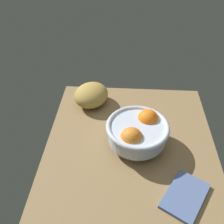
# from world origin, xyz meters

# --- Properties ---
(ground_plane) EXTENTS (0.67, 0.59, 0.03)m
(ground_plane) POSITION_xyz_m (0.00, 0.00, -0.01)
(ground_plane) COLOR olive
(fruit_bowl) EXTENTS (0.21, 0.21, 0.11)m
(fruit_bowl) POSITION_xyz_m (0.00, 0.02, 0.06)
(fruit_bowl) COLOR silver
(fruit_bowl) RESTS_ON ground
(bread_loaf) EXTENTS (0.19, 0.18, 0.09)m
(bread_loaf) POSITION_xyz_m (-0.22, -0.16, 0.04)
(bread_loaf) COLOR #AD8D43
(bread_loaf) RESTS_ON ground
(napkin_folded) EXTENTS (0.18, 0.16, 0.01)m
(napkin_folded) POSITION_xyz_m (0.20, 0.16, 0.01)
(napkin_folded) COLOR #526897
(napkin_folded) RESTS_ON ground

